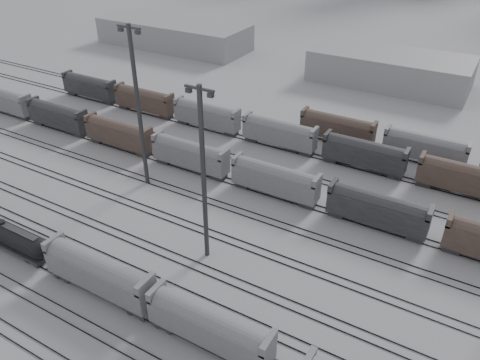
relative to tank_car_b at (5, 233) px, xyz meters
The scene contains 12 objects.
ground 19.17m from the tank_car_b, ahead, with size 900.00×900.00×0.00m, color #A2A2A7.
tracks 25.27m from the tank_car_b, 41.00° to the left, with size 220.00×71.50×0.16m.
tank_car_b is the anchor object (origin of this frame).
hopper_car_a 18.20m from the tank_car_b, ahead, with size 15.83×3.14×5.66m.
hopper_car_b 34.40m from the tank_car_b, ahead, with size 14.96×2.97×5.35m.
light_mast_b 27.00m from the tank_car_b, 75.68° to the left, with size 4.34×0.70×27.15m.
light_mast_c 30.50m from the tank_car_b, 26.56° to the left, with size 3.99×0.64×24.93m.
bg_string_near 41.10m from the tank_car_b, 48.96° to the left, with size 151.00×3.00×5.60m.
bg_string_mid 59.81m from the tank_car_b, 51.80° to the left, with size 151.00×3.00×5.60m.
bg_string_far 77.42m from the tank_car_b, 45.27° to the left, with size 66.00×3.00×5.60m.
warehouse_left 102.57m from the tank_car_b, 113.57° to the left, with size 50.00×18.00×8.00m, color gray.
warehouse_mid 98.38m from the tank_car_b, 72.86° to the left, with size 40.00×18.00×8.00m, color gray.
Camera 1 is at (35.67, -27.43, 43.37)m, focal length 35.00 mm.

